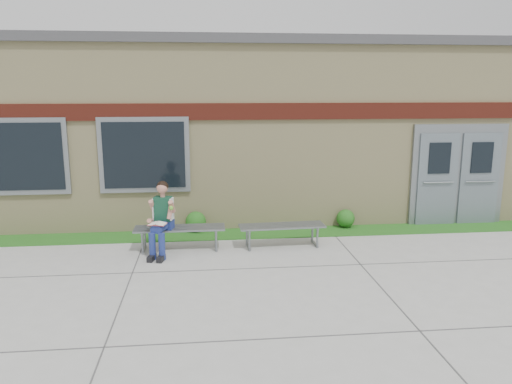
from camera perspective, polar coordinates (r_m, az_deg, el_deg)
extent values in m
plane|color=#9E9E99|center=(8.48, 6.37, -9.64)|extent=(80.00, 80.00, 0.00)
cube|color=#235215|center=(10.90, 3.47, -4.63)|extent=(16.00, 0.80, 0.02)
cube|color=beige|center=(13.86, 1.28, 7.31)|extent=(16.00, 6.00, 4.00)
cube|color=#3F3F42|center=(13.85, 1.32, 16.00)|extent=(16.20, 6.20, 0.20)
cube|color=maroon|center=(10.83, 3.33, 9.20)|extent=(16.00, 0.06, 0.35)
cube|color=slate|center=(11.40, -25.24, 3.68)|extent=(1.90, 0.08, 1.60)
cube|color=black|center=(11.36, -25.31, 3.65)|extent=(1.70, 0.04, 1.40)
cube|color=slate|center=(10.83, -12.64, 4.15)|extent=(1.90, 0.08, 1.60)
cube|color=black|center=(10.79, -12.66, 4.12)|extent=(1.70, 0.04, 1.40)
cube|color=slate|center=(12.26, 22.04, 1.84)|extent=(2.20, 0.08, 2.30)
cube|color=slate|center=(12.01, 20.00, 1.31)|extent=(0.92, 0.06, 2.10)
cube|color=slate|center=(12.48, 24.14, 1.36)|extent=(0.92, 0.06, 2.10)
cube|color=slate|center=(9.77, -8.71, -4.10)|extent=(1.74, 0.49, 0.03)
cube|color=slate|center=(9.90, -12.71, -5.48)|extent=(0.04, 0.48, 0.40)
cube|color=slate|center=(9.83, -4.60, -5.34)|extent=(0.04, 0.48, 0.40)
cube|color=slate|center=(9.88, 2.98, -3.88)|extent=(1.71, 0.55, 0.03)
cube|color=slate|center=(9.86, -0.93, -5.28)|extent=(0.06, 0.47, 0.38)
cube|color=slate|center=(10.07, 6.78, -5.01)|extent=(0.06, 0.47, 0.38)
cube|color=navy|center=(9.72, -10.45, -3.65)|extent=(0.39, 0.32, 0.16)
cube|color=#0E3322|center=(9.62, -10.56, -1.89)|extent=(0.36, 0.27, 0.46)
sphere|color=tan|center=(9.53, -10.67, 0.45)|extent=(0.26, 0.26, 0.21)
sphere|color=black|center=(9.54, -10.64, 0.59)|extent=(0.27, 0.27, 0.22)
cylinder|color=navy|center=(9.51, -11.47, -3.92)|extent=(0.25, 0.45, 0.15)
cylinder|color=navy|center=(9.45, -10.43, -3.97)|extent=(0.25, 0.45, 0.15)
cylinder|color=navy|center=(9.37, -11.76, -6.09)|extent=(0.12, 0.12, 0.50)
cylinder|color=navy|center=(9.31, -10.71, -6.16)|extent=(0.12, 0.12, 0.50)
cube|color=black|center=(9.37, -11.86, -7.39)|extent=(0.16, 0.28, 0.10)
cube|color=black|center=(9.31, -10.80, -7.47)|extent=(0.16, 0.28, 0.10)
cylinder|color=tan|center=(9.62, -11.77, -1.58)|extent=(0.14, 0.24, 0.27)
cylinder|color=tan|center=(9.50, -9.59, -1.66)|extent=(0.14, 0.24, 0.27)
cube|color=white|center=(9.34, -11.21, -3.55)|extent=(0.36, 0.29, 0.02)
cube|color=#B64448|center=(9.34, -11.21, -3.62)|extent=(0.36, 0.30, 0.01)
sphere|color=#60AF2E|center=(9.35, -9.67, -1.81)|extent=(0.08, 0.08, 0.08)
sphere|color=#235215|center=(10.94, -6.90, -3.38)|extent=(0.44, 0.44, 0.44)
sphere|color=#235215|center=(11.38, 10.19, -2.98)|extent=(0.40, 0.40, 0.40)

